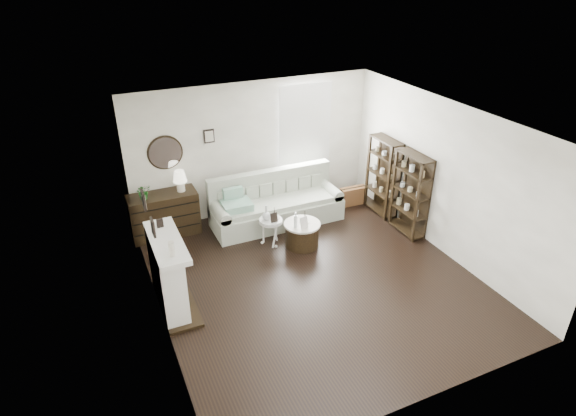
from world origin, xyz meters
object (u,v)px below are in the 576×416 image
sofa (275,206)px  drum_table (302,234)px  dresser (164,214)px  pedestal_table (271,221)px

sofa → drum_table: bearing=-85.5°
dresser → drum_table: size_ratio=1.89×
sofa → pedestal_table: sofa is taller
sofa → pedestal_table: 0.90m
dresser → drum_table: 2.65m
drum_table → dresser: bearing=146.7°
drum_table → pedestal_table: bearing=150.8°
sofa → pedestal_table: (-0.42, -0.78, 0.14)m
dresser → pedestal_table: 2.07m
sofa → drum_table: size_ratio=3.87×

